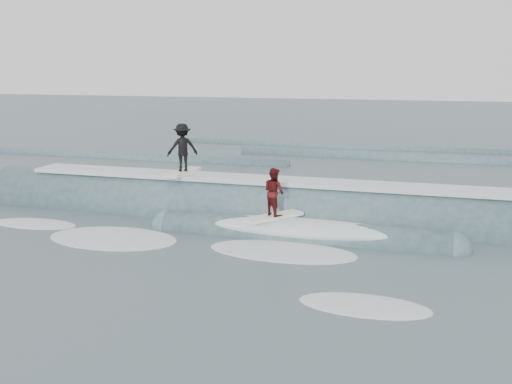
# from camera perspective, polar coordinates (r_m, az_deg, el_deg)

# --- Properties ---
(ground) EXTENTS (160.00, 160.00, 0.00)m
(ground) POSITION_cam_1_polar(r_m,az_deg,el_deg) (17.02, -2.53, -5.47)
(ground) COLOR #3E545A
(ground) RESTS_ON ground
(breaking_wave) EXTENTS (23.89, 4.10, 2.64)m
(breaking_wave) POSITION_cam_1_polar(r_m,az_deg,el_deg) (20.09, 1.15, -2.56)
(breaking_wave) COLOR #36535B
(breaking_wave) RESTS_ON ground
(surfer_black) EXTENTS (1.29, 2.03, 1.84)m
(surfer_black) POSITION_cam_1_polar(r_m,az_deg,el_deg) (20.94, -7.36, 4.25)
(surfer_black) COLOR white
(surfer_black) RESTS_ON ground
(surfer_red) EXTENTS (1.66, 1.92, 1.60)m
(surfer_red) POSITION_cam_1_polar(r_m,az_deg,el_deg) (17.76, 1.80, -0.34)
(surfer_red) COLOR white
(surfer_red) RESTS_ON ground
(whitewater) EXTENTS (14.01, 5.46, 0.10)m
(whitewater) POSITION_cam_1_polar(r_m,az_deg,el_deg) (16.95, -6.62, -5.62)
(whitewater) COLOR white
(whitewater) RESTS_ON ground
(far_swells) EXTENTS (40.16, 8.65, 0.80)m
(far_swells) POSITION_cam_1_polar(r_m,az_deg,el_deg) (34.08, 4.51, 3.56)
(far_swells) COLOR #36535B
(far_swells) RESTS_ON ground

